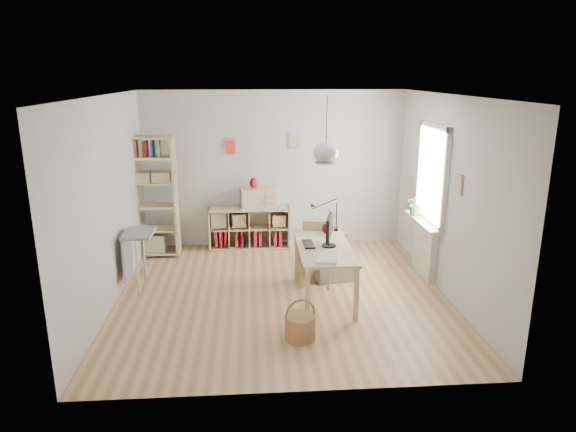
{
  "coord_description": "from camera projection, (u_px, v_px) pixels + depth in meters",
  "views": [
    {
      "loc": [
        -0.4,
        -6.54,
        2.97
      ],
      "look_at": [
        0.1,
        0.3,
        1.05
      ],
      "focal_mm": 32.0,
      "sensor_mm": 36.0,
      "label": 1
    }
  ],
  "objects": [
    {
      "name": "storage_chest",
      "position": [
        334.0,
        264.0,
        7.69
      ],
      "size": [
        0.67,
        0.73,
        0.61
      ],
      "rotation": [
        0.0,
        0.0,
        0.15
      ],
      "color": "beige",
      "rests_on": "ground"
    },
    {
      "name": "side_table",
      "position": [
        135.0,
        244.0,
        7.13
      ],
      "size": [
        0.4,
        0.55,
        0.85
      ],
      "color": "gray",
      "rests_on": "ground"
    },
    {
      "name": "windowsill",
      "position": [
        423.0,
        222.0,
        7.62
      ],
      "size": [
        0.22,
        1.2,
        0.06
      ],
      "primitive_type": "cube",
      "color": "silver",
      "rests_on": "radiator"
    },
    {
      "name": "wicker_basket",
      "position": [
        300.0,
        326.0,
        5.9
      ],
      "size": [
        0.36,
        0.36,
        0.5
      ],
      "rotation": [
        0.0,
        0.0,
        0.23
      ],
      "color": "#966A43",
      "rests_on": "ground"
    },
    {
      "name": "window_unit",
      "position": [
        433.0,
        174.0,
        7.43
      ],
      "size": [
        0.07,
        1.16,
        1.46
      ],
      "color": "white",
      "rests_on": "ground"
    },
    {
      "name": "room_shell",
      "position": [
        326.0,
        152.0,
        6.47
      ],
      "size": [
        4.5,
        4.5,
        4.5
      ],
      "color": "silver",
      "rests_on": "ground"
    },
    {
      "name": "yarn_ball",
      "position": [
        328.0,
        229.0,
        7.3
      ],
      "size": [
        0.16,
        0.16,
        0.16
      ],
      "primitive_type": "sphere",
      "color": "#4C0A0D",
      "rests_on": "desk"
    },
    {
      "name": "paper_tray",
      "position": [
        327.0,
        259.0,
        6.28
      ],
      "size": [
        0.29,
        0.34,
        0.03
      ],
      "primitive_type": "cube",
      "rotation": [
        0.0,
        0.0,
        -0.2
      ],
      "color": "silver",
      "rests_on": "desk"
    },
    {
      "name": "chair",
      "position": [
        317.0,
        249.0,
        7.41
      ],
      "size": [
        0.52,
        0.52,
        0.9
      ],
      "rotation": [
        0.0,
        0.0,
        -0.2
      ],
      "color": "gray",
      "rests_on": "ground"
    },
    {
      "name": "tall_bookshelf",
      "position": [
        152.0,
        192.0,
        8.41
      ],
      "size": [
        0.8,
        0.38,
        2.0
      ],
      "color": "#D1B678",
      "rests_on": "ground"
    },
    {
      "name": "potted_plant",
      "position": [
        417.0,
        204.0,
        7.84
      ],
      "size": [
        0.36,
        0.33,
        0.34
      ],
      "primitive_type": "imported",
      "rotation": [
        0.0,
        0.0,
        -0.23
      ],
      "color": "#266527",
      "rests_on": "windowsill"
    },
    {
      "name": "radiator",
      "position": [
        425.0,
        249.0,
        7.74
      ],
      "size": [
        0.1,
        0.8,
        0.8
      ],
      "primitive_type": "cube",
      "color": "white",
      "rests_on": "ground"
    },
    {
      "name": "cube_shelf",
      "position": [
        248.0,
        231.0,
        9.0
      ],
      "size": [
        1.4,
        0.38,
        0.72
      ],
      "color": "#CAB585",
      "rests_on": "ground"
    },
    {
      "name": "desk",
      "position": [
        324.0,
        253.0,
        6.83
      ],
      "size": [
        0.7,
        1.5,
        0.75
      ],
      "color": "#D1B678",
      "rests_on": "ground"
    },
    {
      "name": "monitor",
      "position": [
        329.0,
        229.0,
        6.74
      ],
      "size": [
        0.19,
        0.47,
        0.41
      ],
      "rotation": [
        0.0,
        0.0,
        -0.24
      ],
      "color": "black",
      "rests_on": "desk"
    },
    {
      "name": "drawer_chest",
      "position": [
        259.0,
        198.0,
        8.81
      ],
      "size": [
        0.66,
        0.38,
        0.35
      ],
      "primitive_type": "cube",
      "rotation": [
        0.0,
        0.0,
        0.17
      ],
      "color": "#CAB585",
      "rests_on": "cube_shelf"
    },
    {
      "name": "ground",
      "position": [
        282.0,
        295.0,
        7.11
      ],
      "size": [
        4.5,
        4.5,
        0.0
      ],
      "primitive_type": "plane",
      "color": "tan",
      "rests_on": "ground"
    },
    {
      "name": "keyboard",
      "position": [
        308.0,
        244.0,
        6.86
      ],
      "size": [
        0.14,
        0.36,
        0.02
      ],
      "primitive_type": "cube",
      "rotation": [
        0.0,
        0.0,
        0.02
      ],
      "color": "black",
      "rests_on": "desk"
    },
    {
      "name": "task_lamp",
      "position": [
        323.0,
        212.0,
        7.32
      ],
      "size": [
        0.42,
        0.16,
        0.45
      ],
      "color": "black",
      "rests_on": "desk"
    },
    {
      "name": "red_vase",
      "position": [
        254.0,
        183.0,
        8.73
      ],
      "size": [
        0.15,
        0.15,
        0.18
      ],
      "primitive_type": "ellipsoid",
      "color": "maroon",
      "rests_on": "drawer_chest"
    }
  ]
}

